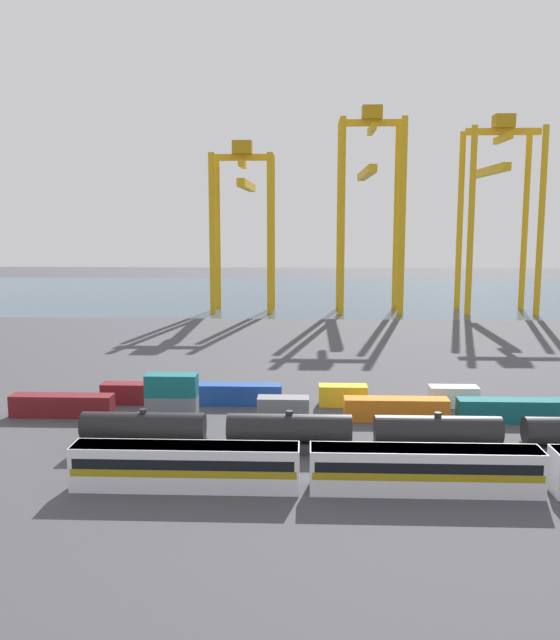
{
  "coord_description": "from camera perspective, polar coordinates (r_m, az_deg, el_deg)",
  "views": [
    {
      "loc": [
        -4.65,
        -77.91,
        23.27
      ],
      "look_at": [
        -8.98,
        30.66,
        7.13
      ],
      "focal_mm": 38.36,
      "sensor_mm": 36.0,
      "label": 1
    }
  ],
  "objects": [
    {
      "name": "shipping_container_8",
      "position": [
        89.51,
        -12.72,
        -5.97
      ],
      "size": [
        6.04,
        2.44,
        2.6
      ],
      "primitive_type": "cube",
      "color": "maroon",
      "rests_on": "ground_plane"
    },
    {
      "name": "harbour_water",
      "position": [
        214.42,
        3.51,
        2.2
      ],
      "size": [
        400.0,
        110.0,
        0.01
      ],
      "primitive_type": "cube",
      "color": "#384C60",
      "rests_on": "ground_plane"
    },
    {
      "name": "shipping_container_5",
      "position": [
        84.07,
        18.65,
        -7.15
      ],
      "size": [
        12.1,
        2.44,
        2.6
      ],
      "primitive_type": "cube",
      "color": "#146066",
      "rests_on": "ground_plane"
    },
    {
      "name": "gantry_crane_central",
      "position": [
        175.94,
        7.48,
        10.62
      ],
      "size": [
        16.12,
        38.9,
        50.39
      ],
      "color": "gold",
      "rests_on": "ground_plane"
    },
    {
      "name": "shipping_container_0",
      "position": [
        85.74,
        -17.71,
        -6.81
      ],
      "size": [
        12.1,
        2.44,
        2.6
      ],
      "primitive_type": "cube",
      "color": "maroon",
      "rests_on": "ground_plane"
    },
    {
      "name": "gantry_crane_west",
      "position": [
        175.75,
        -3.04,
        9.36
      ],
      "size": [
        15.75,
        35.39,
        42.26
      ],
      "color": "gold",
      "rests_on": "ground_plane"
    },
    {
      "name": "shipping_container_11",
      "position": [
        88.44,
        14.27,
        -6.2
      ],
      "size": [
        6.04,
        2.44,
        2.6
      ],
      "primitive_type": "cube",
      "color": "silver",
      "rests_on": "ground_plane"
    },
    {
      "name": "gantry_crane_east",
      "position": [
        180.77,
        17.71,
        9.95
      ],
      "size": [
        18.09,
        34.3,
        48.15
      ],
      "color": "gold",
      "rests_on": "ground_plane"
    },
    {
      "name": "shipping_container_2",
      "position": [
        81.57,
        -9.04,
        -5.39
      ],
      "size": [
        6.04,
        2.44,
        2.6
      ],
      "primitive_type": "cube",
      "color": "#146066",
      "rests_on": "shipping_container_1"
    },
    {
      "name": "shipping_container_1",
      "position": [
        82.23,
        -8.99,
        -7.15
      ],
      "size": [
        6.04,
        2.44,
        2.6
      ],
      "primitive_type": "cube",
      "color": "slate",
      "rests_on": "ground_plane"
    },
    {
      "name": "shipping_container_3",
      "position": [
        80.73,
        0.28,
        -7.34
      ],
      "size": [
        6.04,
        2.44,
        2.6
      ],
      "primitive_type": "cube",
      "color": "slate",
      "rests_on": "ground_plane"
    },
    {
      "name": "shipping_container_10",
      "position": [
        86.64,
        5.27,
        -6.27
      ],
      "size": [
        6.04,
        2.44,
        2.6
      ],
      "primitive_type": "cube",
      "color": "gold",
      "rests_on": "ground_plane"
    },
    {
      "name": "passenger_train",
      "position": [
        61.08,
        12.01,
        -11.97
      ],
      "size": [
        61.03,
        3.14,
        3.9
      ],
      "color": "silver",
      "rests_on": "ground_plane"
    },
    {
      "name": "shipping_container_4",
      "position": [
        81.36,
        9.65,
        -7.34
      ],
      "size": [
        12.1,
        2.44,
        2.6
      ],
      "primitive_type": "cube",
      "color": "orange",
      "rests_on": "ground_plane"
    },
    {
      "name": "ground_plane",
      "position": [
        120.27,
        4.46,
        -2.73
      ],
      "size": [
        420.0,
        420.0,
        0.0
      ],
      "primitive_type": "plane",
      "color": "#424247"
    },
    {
      "name": "freight_tank_row",
      "position": [
        69.67,
        6.94,
        -9.39
      ],
      "size": [
        56.75,
        2.81,
        4.27
      ],
      "color": "#232326",
      "rests_on": "ground_plane"
    },
    {
      "name": "shipping_container_9",
      "position": [
        87.0,
        -3.88,
        -6.19
      ],
      "size": [
        12.1,
        2.44,
        2.6
      ],
      "primitive_type": "cube",
      "color": "#1C4299",
      "rests_on": "ground_plane"
    }
  ]
}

